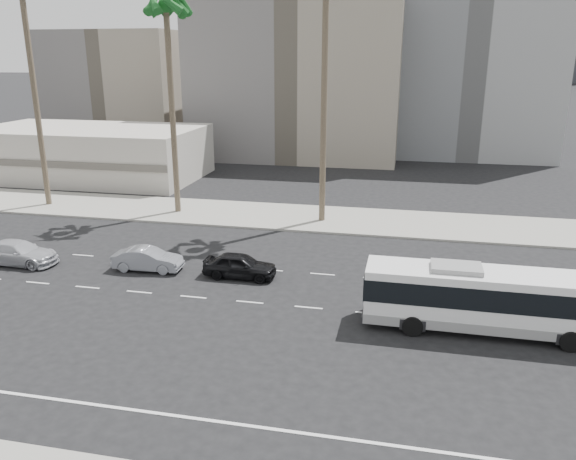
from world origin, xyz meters
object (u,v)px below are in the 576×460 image
(city_bus, at_px, (486,298))
(car_c, at_px, (18,253))
(car_a, at_px, (240,265))
(car_b, at_px, (148,259))
(palm_mid, at_px, (166,10))

(city_bus, relative_size, car_c, 2.23)
(car_a, xyz_separation_m, car_b, (-5.50, -0.06, -0.04))
(city_bus, xyz_separation_m, palm_mid, (-21.16, 15.71, 13.32))
(city_bus, xyz_separation_m, car_c, (-25.97, 3.13, -0.91))
(car_b, bearing_deg, palm_mid, 11.95)
(car_a, distance_m, car_b, 5.50)
(city_bus, xyz_separation_m, car_a, (-12.52, 3.86, -0.90))
(car_b, relative_size, car_c, 0.84)
(city_bus, height_order, car_a, city_bus)
(car_b, height_order, palm_mid, palm_mid)
(city_bus, relative_size, car_b, 2.66)
(city_bus, bearing_deg, car_a, 163.12)
(city_bus, distance_m, palm_mid, 29.52)
(car_a, height_order, car_b, car_a)
(car_a, xyz_separation_m, palm_mid, (-8.64, 11.84, 14.22))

